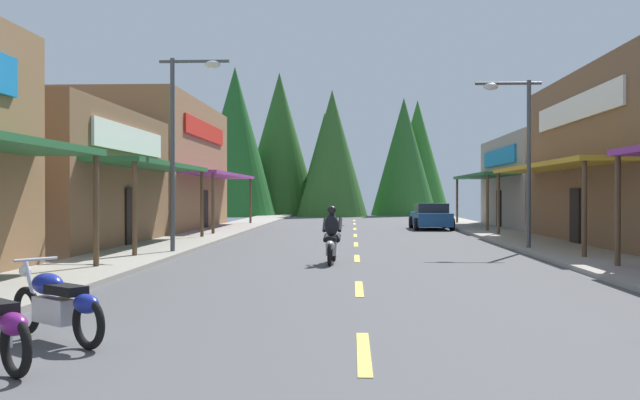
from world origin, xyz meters
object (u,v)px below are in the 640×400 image
at_px(streetlamp_left, 183,126).
at_px(streetlamp_right, 518,138).
at_px(parked_car_curbside, 431,217).
at_px(rider_cruising_lead, 332,240).
at_px(motorcycle_parked_left_3, 57,303).

height_order(streetlamp_left, streetlamp_right, streetlamp_left).
height_order(streetlamp_right, parked_car_curbside, streetlamp_right).
height_order(streetlamp_left, parked_car_curbside, streetlamp_left).
bearing_deg(rider_cruising_lead, streetlamp_left, 62.67).
bearing_deg(motorcycle_parked_left_3, streetlamp_right, -82.97).
bearing_deg(parked_car_curbside, motorcycle_parked_left_3, 164.38).
bearing_deg(streetlamp_right, motorcycle_parked_left_3, -121.01).
bearing_deg(streetlamp_left, streetlamp_right, 10.86).
relative_size(streetlamp_left, parked_car_curbside, 1.40).
height_order(streetlamp_right, rider_cruising_lead, streetlamp_right).
bearing_deg(streetlamp_right, rider_cruising_lead, -141.84).
relative_size(streetlamp_right, parked_car_curbside, 1.30).
height_order(streetlamp_left, rider_cruising_lead, streetlamp_left).
bearing_deg(parked_car_curbside, streetlamp_left, 150.22).
relative_size(motorcycle_parked_left_3, parked_car_curbside, 0.40).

